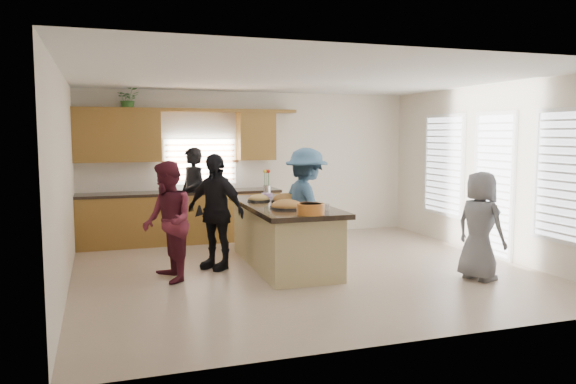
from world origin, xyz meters
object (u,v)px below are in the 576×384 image
object	(u,v)px
woman_left_back	(193,196)
woman_left_front	(215,211)
salad_bowl	(311,208)
island	(284,236)
woman_right_front	(480,226)
woman_left_mid	(168,222)
woman_right_back	(306,206)

from	to	relation	value
woman_left_back	woman_left_front	bearing A→B (deg)	-23.05
salad_bowl	island	bearing A→B (deg)	89.21
woman_left_back	woman_right_front	bearing A→B (deg)	17.59
salad_bowl	woman_left_mid	distance (m)	1.94
woman_left_back	woman_right_front	xyz separation A→B (m)	(3.31, -3.85, -0.13)
woman_left_back	woman_right_back	distance (m)	2.59
woman_left_back	woman_right_back	size ratio (longest dim) A/B	0.98
woman_right_back	woman_right_front	bearing A→B (deg)	-140.06
salad_bowl	woman_right_front	bearing A→B (deg)	-11.27
woman_right_back	woman_right_front	xyz separation A→B (m)	(1.91, -1.68, -0.15)
island	woman_right_back	bearing A→B (deg)	8.30
salad_bowl	woman_left_front	size ratio (longest dim) A/B	0.21
salad_bowl	woman_right_back	world-z (taller)	woman_right_back
woman_right_front	woman_right_back	bearing A→B (deg)	32.52
woman_left_back	woman_left_front	xyz separation A→B (m)	(0.00, -2.06, -0.02)
woman_left_mid	woman_right_front	distance (m)	4.26
woman_left_mid	woman_right_front	xyz separation A→B (m)	(4.06, -1.27, -0.07)
woman_right_front	woman_left_mid	bearing A→B (deg)	56.42
woman_left_mid	woman_right_front	size ratio (longest dim) A/B	1.10
woman_right_front	salad_bowl	bearing A→B (deg)	62.55
island	woman_left_mid	world-z (taller)	woman_left_mid
island	salad_bowl	bearing A→B (deg)	-89.49
woman_left_back	woman_right_back	bearing A→B (deg)	9.67
woman_left_front	woman_right_front	xyz separation A→B (m)	(3.31, -1.80, -0.11)
woman_left_back	salad_bowl	bearing A→B (deg)	-6.62
woman_right_back	woman_left_back	bearing A→B (deg)	23.97
woman_right_back	woman_right_front	size ratio (longest dim) A/B	1.19
woman_left_front	woman_right_back	world-z (taller)	woman_right_back
woman_left_back	woman_left_front	size ratio (longest dim) A/B	1.02
woman_right_front	woman_left_back	bearing A→B (deg)	24.46
woman_left_back	island	bearing A→B (deg)	1.54
island	woman_left_mid	size ratio (longest dim) A/B	1.66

